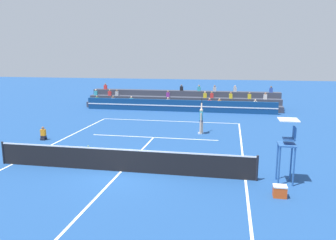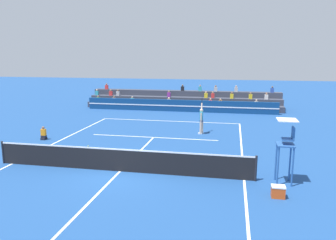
# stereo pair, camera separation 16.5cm
# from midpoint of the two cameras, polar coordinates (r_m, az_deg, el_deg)

# --- Properties ---
(ground_plane) EXTENTS (120.00, 120.00, 0.00)m
(ground_plane) POSITION_cam_midpoint_polar(r_m,az_deg,el_deg) (15.17, -8.48, -8.86)
(ground_plane) COLOR navy
(court_lines) EXTENTS (11.10, 23.90, 0.01)m
(court_lines) POSITION_cam_midpoint_polar(r_m,az_deg,el_deg) (15.17, -8.48, -8.85)
(court_lines) COLOR white
(court_lines) RESTS_ON ground
(tennis_net) EXTENTS (12.00, 0.10, 1.10)m
(tennis_net) POSITION_cam_midpoint_polar(r_m,az_deg,el_deg) (14.99, -8.54, -6.90)
(tennis_net) COLOR black
(tennis_net) RESTS_ON ground
(sponsor_banner_wall) EXTENTS (18.00, 0.26, 1.10)m
(sponsor_banner_wall) POSITION_cam_midpoint_polar(r_m,az_deg,el_deg) (30.80, 1.68, 2.50)
(sponsor_banner_wall) COLOR navy
(sponsor_banner_wall) RESTS_ON ground
(bleacher_stand) EXTENTS (19.24, 2.85, 2.28)m
(bleacher_stand) POSITION_cam_midpoint_polar(r_m,az_deg,el_deg) (33.27, 2.37, 3.32)
(bleacher_stand) COLOR #383D4C
(bleacher_stand) RESTS_ON ground
(umpire_chair) EXTENTS (0.76, 0.84, 2.67)m
(umpire_chair) POSITION_cam_midpoint_polar(r_m,az_deg,el_deg) (14.05, 19.83, -3.69)
(umpire_chair) COLOR #285699
(umpire_chair) RESTS_ON ground
(ball_kid_courtside) EXTENTS (0.30, 0.36, 0.84)m
(ball_kid_courtside) POSITION_cam_midpoint_polar(r_m,az_deg,el_deg) (21.85, -21.09, -2.39)
(ball_kid_courtside) COLOR black
(ball_kid_courtside) RESTS_ON ground
(tennis_player) EXTENTS (0.33, 0.99, 2.49)m
(tennis_player) POSITION_cam_midpoint_polar(r_m,az_deg,el_deg) (21.97, 5.60, 0.13)
(tennis_player) COLOR beige
(tennis_player) RESTS_ON ground
(tennis_ball) EXTENTS (0.07, 0.07, 0.07)m
(tennis_ball) POSITION_cam_midpoint_polar(r_m,az_deg,el_deg) (19.50, -13.96, -4.44)
(tennis_ball) COLOR #C6DB33
(tennis_ball) RESTS_ON ground
(equipment_cooler) EXTENTS (0.50, 0.38, 0.45)m
(equipment_cooler) POSITION_cam_midpoint_polar(r_m,az_deg,el_deg) (13.03, 18.54, -11.68)
(equipment_cooler) COLOR #D84C19
(equipment_cooler) RESTS_ON ground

